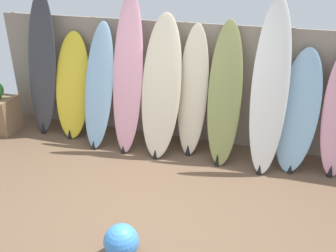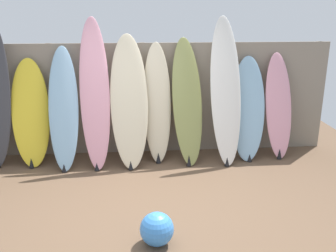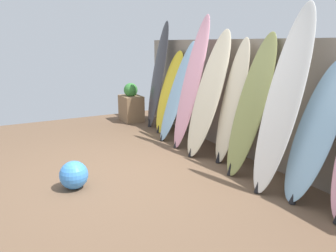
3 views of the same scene
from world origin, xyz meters
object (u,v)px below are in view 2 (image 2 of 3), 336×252
Objects in this scene: surfboard_cream_4 at (129,102)px; surfboard_white_7 at (226,92)px; surfboard_pink_3 at (95,94)px; surfboard_skyblue_2 at (63,109)px; surfboard_cream_5 at (157,104)px; surfboard_pink_9 at (278,107)px; surfboard_olive_6 at (187,102)px; surfboard_skyblue_8 at (248,109)px; surfboard_yellow_1 at (31,113)px; beach_ball at (157,229)px.

surfboard_cream_4 is 0.88× the size of surfboard_white_7.
surfboard_pink_3 is at bearing -179.75° from surfboard_white_7.
surfboard_white_7 is (2.44, 0.00, 0.21)m from surfboard_skyblue_2.
surfboard_cream_5 is at bearing 7.03° from surfboard_pink_3.
surfboard_cream_4 is 2.38m from surfboard_pink_9.
surfboard_olive_6 is 0.61m from surfboard_white_7.
surfboard_olive_6 is 1.18× the size of surfboard_skyblue_8.
surfboard_white_7 is at bearing 0.53° from surfboard_cream_4.
surfboard_skyblue_8 is at bearing -0.37° from surfboard_cream_5.
surfboard_yellow_1 is 3.86m from surfboard_pink_9.
surfboard_cream_4 reaches higher than surfboard_skyblue_2.
surfboard_white_7 is at bearing 0.25° from surfboard_pink_3.
surfboard_pink_9 is at bearing 2.92° from surfboard_olive_6.
surfboard_cream_4 is 1.19× the size of surfboard_pink_9.
surfboard_yellow_1 is 0.97× the size of surfboard_pink_9.
beach_ball is at bearing -104.79° from surfboard_olive_6.
surfboard_olive_6 is (0.46, -0.05, 0.03)m from surfboard_cream_5.
surfboard_yellow_1 is 2.38m from surfboard_olive_6.
surfboard_pink_9 is 3.18m from beach_ball.
surfboard_pink_3 is 1.21× the size of surfboard_cream_5.
surfboard_yellow_1 is at bearing 127.77° from beach_ball.
beach_ball is (-1.17, -2.19, -0.93)m from surfboard_white_7.
surfboard_skyblue_8 is at bearing -0.26° from surfboard_yellow_1.
surfboard_pink_3 reaches higher than surfboard_skyblue_2.
surfboard_white_7 is at bearing 0.07° from surfboard_skyblue_2.
surfboard_skyblue_2 is 0.52m from surfboard_pink_3.
surfboard_skyblue_8 is (1.43, -0.01, -0.11)m from surfboard_cream_5.
surfboard_olive_6 is at bearing -177.08° from surfboard_pink_9.
surfboard_skyblue_2 is (0.52, -0.11, 0.09)m from surfboard_yellow_1.
surfboard_pink_9 reaches higher than surfboard_yellow_1.
surfboard_pink_9 is at bearing 2.23° from surfboard_skyblue_2.
surfboard_skyblue_8 is (3.35, -0.01, 0.00)m from surfboard_yellow_1.
surfboard_white_7 is at bearing -166.24° from surfboard_skyblue_8.
surfboard_yellow_1 is at bearing 179.74° from surfboard_skyblue_8.
surfboard_olive_6 reaches higher than surfboard_skyblue_8.
surfboard_skyblue_2 is at bearing -175.57° from surfboard_cream_5.
surfboard_skyblue_8 is at bearing 13.76° from surfboard_white_7.
surfboard_cream_4 reaches higher than surfboard_pink_9.
surfboard_cream_5 is 0.46m from surfboard_olive_6.
surfboard_skyblue_2 is 1.86m from surfboard_olive_6.
surfboard_white_7 is at bearing -2.16° from surfboard_yellow_1.
surfboard_yellow_1 is 2.98m from beach_ball.
surfboard_skyblue_2 is 0.98× the size of surfboard_cream_5.
surfboard_yellow_1 is 3.35m from surfboard_skyblue_8.
surfboard_cream_4 is 0.89m from surfboard_olive_6.
surfboard_skyblue_8 is at bearing 3.39° from surfboard_cream_4.
surfboard_pink_9 is at bearing 3.43° from surfboard_skyblue_8.
surfboard_skyblue_2 reaches higher than beach_ball.
surfboard_pink_3 is 2.89m from surfboard_pink_9.
surfboard_pink_3 is 1.40m from surfboard_olive_6.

